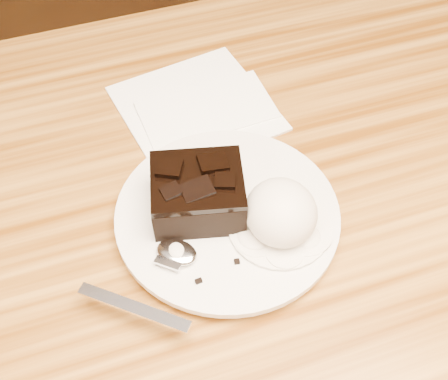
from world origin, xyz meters
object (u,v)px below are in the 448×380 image
object	(u,v)px
ice_cream_scoop	(281,212)
napkin	(196,107)
spoon	(177,253)
brownie	(198,195)
plate	(227,218)

from	to	relation	value
ice_cream_scoop	napkin	distance (m)	0.20
spoon	napkin	world-z (taller)	spoon
brownie	ice_cream_scoop	xyz separation A→B (m)	(0.06, -0.05, 0.00)
brownie	napkin	size ratio (longest dim) A/B	0.53
spoon	napkin	bearing A→B (deg)	18.44
ice_cream_scoop	napkin	bearing A→B (deg)	96.39
ice_cream_scoop	napkin	xyz separation A→B (m)	(-0.02, 0.19, -0.04)
plate	brownie	xyz separation A→B (m)	(-0.02, 0.01, 0.03)
plate	brownie	distance (m)	0.04
plate	spoon	xyz separation A→B (m)	(-0.06, -0.03, 0.01)
ice_cream_scoop	spoon	distance (m)	0.10
brownie	spoon	bearing A→B (deg)	-127.41
plate	ice_cream_scoop	bearing A→B (deg)	-38.89
plate	ice_cream_scoop	distance (m)	0.06
brownie	ice_cream_scoop	bearing A→B (deg)	-35.65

